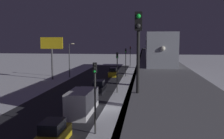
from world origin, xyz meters
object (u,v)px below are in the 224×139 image
at_px(rail_signal, 138,38).
at_px(traffic_light_far, 126,58).
at_px(traffic_light_distant, 130,54).
at_px(sedan_yellow_2, 53,135).
at_px(subway_train, 153,44).
at_px(traffic_light_mid, 117,66).
at_px(sedan_black, 99,88).
at_px(box_truck, 82,102).
at_px(traffic_light_near, 95,88).
at_px(sedan_yellow, 113,73).
at_px(commercial_billboard, 52,47).

height_order(rail_signal, traffic_light_far, rail_signal).
xyz_separation_m(traffic_light_far, traffic_light_distant, (0.00, -18.37, 0.00)).
bearing_deg(sedan_yellow_2, subway_train, 74.76).
distance_m(traffic_light_mid, traffic_light_far, 18.37).
height_order(sedan_black, traffic_light_distant, traffic_light_distant).
bearing_deg(box_truck, subway_train, -110.37).
xyz_separation_m(box_truck, traffic_light_distant, (-2.70, -48.82, 2.85)).
relative_size(sedan_black, traffic_light_distant, 0.73).
height_order(traffic_light_near, traffic_light_far, same).
xyz_separation_m(sedan_yellow, sedan_yellow_2, (0.00, 39.85, 0.01)).
bearing_deg(traffic_light_mid, sedan_black, 8.39).
relative_size(sedan_yellow_2, traffic_light_distant, 0.75).
height_order(traffic_light_near, commercial_billboard, commercial_billboard).
height_order(subway_train, sedan_yellow_2, subway_train).
bearing_deg(sedan_yellow_2, commercial_billboard, 110.18).
bearing_deg(subway_train, traffic_light_mid, 61.99).
xyz_separation_m(traffic_light_near, traffic_light_distant, (0.00, -55.10, 0.00)).
distance_m(box_truck, traffic_light_far, 30.71).
height_order(sedan_yellow_2, traffic_light_mid, traffic_light_mid).
height_order(rail_signal, sedan_yellow_2, rail_signal).
bearing_deg(rail_signal, subway_train, -92.88).
height_order(box_truck, traffic_light_distant, traffic_light_distant).
height_order(sedan_yellow, traffic_light_far, traffic_light_far).
bearing_deg(traffic_light_far, traffic_light_mid, 90.00).
xyz_separation_m(sedan_yellow_2, traffic_light_mid, (-2.90, -21.25, 3.40)).
bearing_deg(traffic_light_distant, rail_signal, 93.54).
relative_size(sedan_yellow_2, box_truck, 0.65).
xyz_separation_m(rail_signal, sedan_yellow, (6.87, -46.17, -7.66)).
relative_size(traffic_light_distant, commercial_billboard, 0.72).
relative_size(traffic_light_near, traffic_light_mid, 1.00).
height_order(sedan_black, traffic_light_mid, traffic_light_mid).
xyz_separation_m(box_truck, commercial_billboard, (12.42, -24.07, 5.48)).
height_order(rail_signal, traffic_light_near, rail_signal).
bearing_deg(sedan_yellow, traffic_light_far, -4.63).
relative_size(rail_signal, sedan_yellow_2, 0.83).
bearing_deg(traffic_light_near, sedan_yellow, -85.51).
bearing_deg(box_truck, sedan_yellow, -89.63).
relative_size(sedan_yellow, sedan_black, 1.02).
relative_size(sedan_yellow, traffic_light_distant, 0.75).
bearing_deg(subway_train, commercial_billboard, -2.34).
distance_m(sedan_yellow, sedan_yellow_2, 39.85).
height_order(sedan_yellow, box_truck, box_truck).
height_order(rail_signal, sedan_yellow, rail_signal).
bearing_deg(commercial_billboard, rail_signal, 115.76).
distance_m(subway_train, commercial_billboard, 21.06).
bearing_deg(box_truck, traffic_light_near, 113.26).
bearing_deg(sedan_yellow_2, traffic_light_mid, 82.23).
bearing_deg(box_truck, traffic_light_mid, -102.59).
xyz_separation_m(sedan_black, box_truck, (-0.20, 11.66, 0.55)).
xyz_separation_m(box_truck, traffic_light_far, (-2.70, -30.45, 2.85)).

